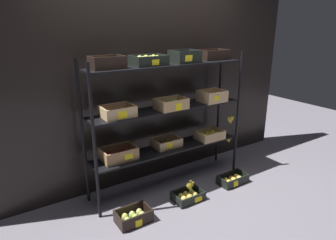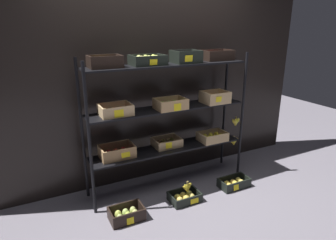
{
  "view_description": "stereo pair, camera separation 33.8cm",
  "coord_description": "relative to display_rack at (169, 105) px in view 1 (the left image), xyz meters",
  "views": [
    {
      "loc": [
        -1.74,
        -2.7,
        1.88
      ],
      "look_at": [
        0.0,
        0.0,
        0.83
      ],
      "focal_mm": 31.47,
      "sensor_mm": 36.0,
      "label": 1
    },
    {
      "loc": [
        -1.45,
        -2.87,
        1.88
      ],
      "look_at": [
        0.0,
        0.0,
        0.83
      ],
      "focal_mm": 31.47,
      "sensor_mm": 36.0,
      "label": 2
    }
  ],
  "objects": [
    {
      "name": "ground_plane",
      "position": [
        -0.01,
        -0.0,
        -1.01
      ],
      "size": [
        10.0,
        10.0,
        0.0
      ],
      "primitive_type": "plane",
      "color": "slate"
    },
    {
      "name": "banana_bunch_loose",
      "position": [
        0.02,
        -0.41,
        -0.85
      ],
      "size": [
        0.14,
        0.05,
        0.13
      ],
      "color": "brown",
      "rests_on": "crate_ground_apple_gold"
    },
    {
      "name": "crate_ground_pear",
      "position": [
        -0.7,
        -0.43,
        -0.95
      ],
      "size": [
        0.34,
        0.23,
        0.13
      ],
      "color": "black",
      "rests_on": "ground_plane"
    },
    {
      "name": "crate_ground_center_apple_gold",
      "position": [
        0.67,
        -0.42,
        -0.96
      ],
      "size": [
        0.37,
        0.21,
        0.11
      ],
      "color": "black",
      "rests_on": "ground_plane"
    },
    {
      "name": "crate_ground_apple_gold",
      "position": [
        -0.01,
        -0.41,
        -0.96
      ],
      "size": [
        0.33,
        0.24,
        0.1
      ],
      "color": "black",
      "rests_on": "ground_plane"
    },
    {
      "name": "storefront_wall",
      "position": [
        -0.01,
        0.38,
        0.21
      ],
      "size": [
        4.28,
        0.12,
        2.44
      ],
      "primitive_type": "cube",
      "color": "black",
      "rests_on": "ground_plane"
    },
    {
      "name": "display_rack",
      "position": [
        0.0,
        0.0,
        0.0
      ],
      "size": [
        2.02,
        0.39,
        1.61
      ],
      "color": "black",
      "rests_on": "ground_plane"
    }
  ]
}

